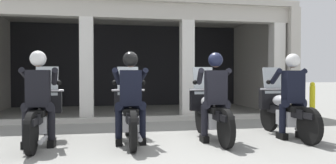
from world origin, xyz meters
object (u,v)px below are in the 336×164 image
(motorcycle_center_left, at_px, (130,113))
(motorcycle_center_right, at_px, (210,112))
(police_officer_far_left, at_px, (39,90))
(motorcycle_far_right, at_px, (284,110))
(motorcycle_far_left, at_px, (42,115))
(police_officer_center_right, at_px, (215,89))
(bollard_kerbside, at_px, (312,101))
(police_officer_center_left, at_px, (130,90))
(police_officer_far_right, at_px, (292,88))

(motorcycle_center_left, relative_size, motorcycle_center_right, 1.00)
(police_officer_far_left, height_order, motorcycle_far_right, police_officer_far_left)
(motorcycle_far_left, relative_size, motorcycle_center_right, 1.00)
(motorcycle_center_right, bearing_deg, motorcycle_center_left, 166.37)
(motorcycle_far_left, distance_m, police_officer_far_left, 0.52)
(police_officer_far_left, height_order, police_officer_center_right, same)
(motorcycle_center_left, height_order, bollard_kerbside, motorcycle_center_left)
(motorcycle_center_right, relative_size, bollard_kerbside, 2.03)
(motorcycle_far_left, bearing_deg, police_officer_center_right, -19.53)
(motorcycle_center_left, bearing_deg, motorcycle_center_right, -22.63)
(motorcycle_center_right, distance_m, motorcycle_far_right, 1.49)
(police_officer_far_left, bearing_deg, police_officer_center_left, -14.77)
(motorcycle_center_right, xyz_separation_m, motorcycle_far_right, (1.49, -0.00, 0.00))
(motorcycle_far_left, bearing_deg, police_officer_far_left, -102.34)
(motorcycle_far_left, xyz_separation_m, motorcycle_center_left, (1.49, -0.07, 0.00))
(police_officer_center_right, relative_size, police_officer_far_right, 1.00)
(motorcycle_center_left, distance_m, motorcycle_center_right, 1.50)
(police_officer_center_left, height_order, motorcycle_center_right, police_officer_center_left)
(motorcycle_far_left, relative_size, motorcycle_center_left, 1.00)
(motorcycle_far_right, bearing_deg, motorcycle_center_right, 165.25)
(motorcycle_far_right, distance_m, police_officer_far_right, 0.52)
(police_officer_far_right, bearing_deg, bollard_kerbside, 33.92)
(motorcycle_center_left, bearing_deg, police_officer_far_left, 166.90)
(police_officer_center_left, bearing_deg, police_officer_far_right, -21.93)
(police_officer_center_right, xyz_separation_m, motorcycle_far_right, (1.50, 0.28, -0.44))
(motorcycle_far_left, relative_size, police_officer_far_right, 1.29)
(motorcycle_far_left, bearing_deg, motorcycle_center_right, -14.13)
(motorcycle_center_right, height_order, police_officer_far_right, police_officer_far_right)
(motorcycle_center_left, height_order, motorcycle_center_right, same)
(motorcycle_center_left, relative_size, bollard_kerbside, 2.03)
(motorcycle_center_left, relative_size, police_officer_center_right, 1.29)
(motorcycle_center_left, xyz_separation_m, police_officer_far_right, (2.99, -0.32, 0.44))
(police_officer_far_left, distance_m, police_officer_center_right, 2.99)
(police_officer_far_left, xyz_separation_m, motorcycle_far_right, (4.49, 0.18, -0.44))
(police_officer_far_left, relative_size, police_officer_far_right, 1.00)
(police_officer_far_right, distance_m, bollard_kerbside, 3.02)
(police_officer_center_right, distance_m, bollard_kerbside, 4.15)
(motorcycle_far_left, distance_m, bollard_kerbside, 6.71)
(police_officer_center_left, distance_m, motorcycle_far_right, 3.03)
(motorcycle_center_right, height_order, motorcycle_far_right, same)
(motorcycle_far_right, relative_size, police_officer_far_right, 1.29)
(police_officer_far_left, bearing_deg, police_officer_center_right, -14.13)
(police_officer_center_left, xyz_separation_m, bollard_kerbside, (4.96, 2.20, -0.44))
(police_officer_far_left, xyz_separation_m, police_officer_far_right, (4.48, -0.11, 0.00))
(motorcycle_far_left, xyz_separation_m, police_officer_far_right, (4.48, -0.39, 0.44))
(motorcycle_far_right, bearing_deg, motorcycle_far_left, 163.89)
(motorcycle_far_left, xyz_separation_m, bollard_kerbside, (6.45, 1.85, -0.00))
(police_officer_far_right, height_order, bollard_kerbside, police_officer_far_right)
(police_officer_far_left, bearing_deg, motorcycle_center_right, -8.70)
(police_officer_center_right, height_order, bollard_kerbside, police_officer_center_right)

